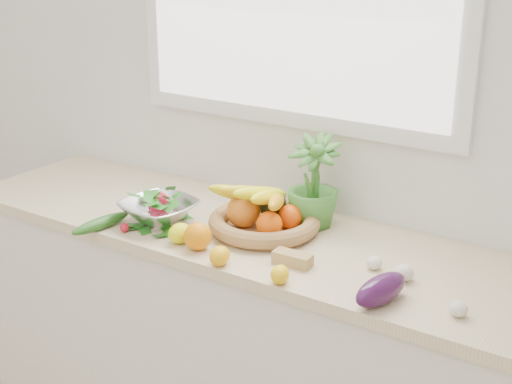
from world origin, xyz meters
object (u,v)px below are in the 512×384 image
Objects in this scene: cucumber at (101,223)px; fruit_basket at (263,216)px; eggplant at (381,289)px; potted_herb at (313,182)px; colander_with_spinach at (159,206)px; apple at (159,203)px.

cucumber is 0.56m from fruit_basket.
eggplant is at bearing 3.03° from cucumber.
colander_with_spinach is (-0.45, -0.28, -0.09)m from potted_herb.
potted_herb is at bearing 138.19° from eggplant.
eggplant is at bearing -41.81° from potted_herb.
potted_herb is 0.71× the size of fruit_basket.
cucumber is 0.72× the size of potted_herb.
fruit_basket is (0.47, 0.29, 0.03)m from cucumber.
apple reaches higher than cucumber.
colander_with_spinach is (-0.34, -0.15, 0.01)m from fruit_basket.
fruit_basket is at bearing 32.01° from cucumber.
fruit_basket reaches higher than eggplant.
eggplant is 0.59m from fruit_basket.
eggplant reaches higher than cucumber.
fruit_basket is 0.37m from colander_with_spinach.
potted_herb is at bearing 36.46° from cucumber.
apple is 0.57m from potted_herb.
eggplant is 0.44× the size of fruit_basket.
eggplant is at bearing -24.16° from fruit_basket.
fruit_basket is at bearing 10.92° from apple.
colander_with_spinach is at bearing 47.77° from cucumber.
fruit_basket is at bearing 23.44° from colander_with_spinach.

